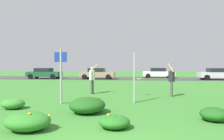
{
  "coord_description": "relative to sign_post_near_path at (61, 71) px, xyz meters",
  "views": [
    {
      "loc": [
        0.6,
        -3.23,
        1.65
      ],
      "look_at": [
        -0.71,
        8.23,
        1.46
      ],
      "focal_mm": 33.35,
      "sensor_mm": 36.0,
      "label": 1
    }
  ],
  "objects": [
    {
      "name": "sign_post_near_path",
      "position": [
        0.0,
        0.0,
        0.0
      ],
      "size": [
        0.56,
        0.1,
        2.42
      ],
      "color": "#93969B",
      "rests_on": "ground"
    },
    {
      "name": "daylily_clump_front_center",
      "position": [
        -1.46,
        -1.26,
        -1.27
      ],
      "size": [
        0.9,
        0.77,
        0.4
      ],
      "color": "#337F2D",
      "rests_on": "ground"
    },
    {
      "name": "car_silver_rightmost",
      "position": [
        13.39,
        18.25,
        -0.73
      ],
      "size": [
        4.5,
        2.0,
        1.45
      ],
      "color": "#B7BABF",
      "rests_on": "ground"
    },
    {
      "name": "frisbee_white",
      "position": [
        3.48,
        2.86,
        -0.52
      ],
      "size": [
        0.27,
        0.27,
        0.11
      ],
      "color": "white"
    },
    {
      "name": "car_tan_center_left",
      "position": [
        -1.76,
        18.25,
        -0.73
      ],
      "size": [
        4.5,
        2.0,
        1.45
      ],
      "color": "#937F60",
      "rests_on": "ground"
    },
    {
      "name": "ground_plane",
      "position": [
        2.68,
        7.25,
        -1.47
      ],
      "size": [
        120.0,
        120.0,
        0.0
      ],
      "primitive_type": "plane",
      "color": "#387A2D"
    },
    {
      "name": "daylily_clump_near_camera",
      "position": [
        5.65,
        -2.28,
        -1.26
      ],
      "size": [
        0.84,
        0.85,
        0.41
      ],
      "color": "#1E5619",
      "rests_on": "ground"
    },
    {
      "name": "person_thrower_white_shirt",
      "position": [
        0.66,
        3.51,
        -0.49
      ],
      "size": [
        0.52,
        0.51,
        1.79
      ],
      "color": "silver",
      "rests_on": "ground"
    },
    {
      "name": "daylily_clump_mid_right",
      "position": [
        2.72,
        -3.36,
        -1.29
      ],
      "size": [
        0.84,
        0.8,
        0.4
      ],
      "color": "#23661E",
      "rests_on": "ground"
    },
    {
      "name": "car_white_center_right",
      "position": [
        6.57,
        21.99,
        -0.73
      ],
      "size": [
        4.5,
        2.0,
        1.45
      ],
      "color": "silver",
      "rests_on": "ground"
    },
    {
      "name": "person_catcher_dark_shirt",
      "position": [
        5.25,
        2.88,
        -0.51
      ],
      "size": [
        0.44,
        0.51,
        1.85
      ],
      "color": "#232328",
      "rests_on": "ground"
    },
    {
      "name": "daylily_clump_mid_center",
      "position": [
        1.57,
        -1.63,
        -1.19
      ],
      "size": [
        1.28,
        1.36,
        0.55
      ],
      "color": "#1E5619",
      "rests_on": "ground"
    },
    {
      "name": "highway_center_stripe",
      "position": [
        2.68,
        20.12,
        -1.46
      ],
      "size": [
        120.0,
        0.16,
        0.0
      ],
      "primitive_type": "cube",
      "color": "yellow",
      "rests_on": "ground"
    },
    {
      "name": "car_dark_green_leftmost",
      "position": [
        -9.11,
        18.25,
        -0.73
      ],
      "size": [
        4.5,
        2.0,
        1.45
      ],
      "color": "#194C2D",
      "rests_on": "ground"
    },
    {
      "name": "daylily_clump_front_left",
      "position": [
        0.52,
        -3.8,
        -1.23
      ],
      "size": [
        1.18,
        0.99,
        0.52
      ],
      "color": "#2D7526",
      "rests_on": "ground"
    },
    {
      "name": "highway_strip",
      "position": [
        2.68,
        20.12,
        -1.47
      ],
      "size": [
        120.0,
        8.33,
        0.01
      ],
      "primitive_type": "cube",
      "color": "#38383A",
      "rests_on": "ground"
    },
    {
      "name": "sign_post_by_roadside",
      "position": [
        3.2,
        0.63,
        -0.32
      ],
      "size": [
        0.07,
        0.1,
        2.29
      ],
      "color": "#93969B",
      "rests_on": "ground"
    }
  ]
}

